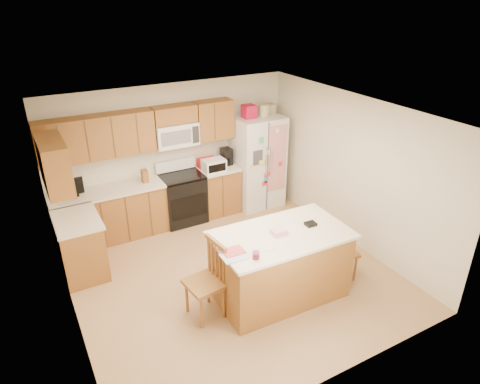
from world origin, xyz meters
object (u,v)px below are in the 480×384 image
windsor_chair_left (206,282)px  windsor_chair_back (246,244)px  island (280,264)px  windsor_chair_right (341,251)px  refrigerator (257,161)px  stove (182,197)px

windsor_chair_left → windsor_chair_back: bearing=34.2°
windsor_chair_left → windsor_chair_back: windsor_chair_left is taller
windsor_chair_back → windsor_chair_left: bearing=-145.8°
island → windsor_chair_right: size_ratio=2.00×
windsor_chair_back → refrigerator: bearing=54.8°
refrigerator → island: 2.91m
windsor_chair_left → refrigerator: bearing=47.7°
windsor_chair_left → windsor_chair_right: (2.09, -0.22, -0.07)m
windsor_chair_left → windsor_chair_right: 2.10m
stove → refrigerator: size_ratio=0.55×
windsor_chair_left → windsor_chair_back: (0.98, 0.67, -0.09)m
stove → refrigerator: 1.63m
stove → windsor_chair_right: bearing=-63.4°
stove → windsor_chair_right: (1.39, -2.77, -0.03)m
windsor_chair_left → windsor_chair_right: bearing=-6.0°
windsor_chair_right → refrigerator: bearing=86.2°
windsor_chair_right → island: bearing=174.7°
stove → island: size_ratio=0.59×
stove → refrigerator: (1.57, -0.06, 0.45)m
island → windsor_chair_left: (-1.07, 0.12, 0.01)m
windsor_chair_left → windsor_chair_back: 1.19m
island → windsor_chair_right: island is taller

